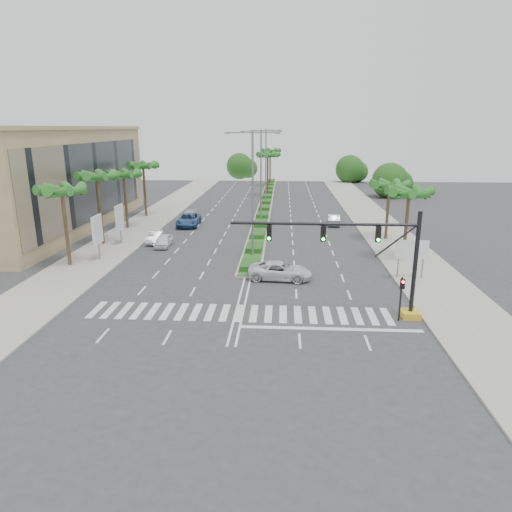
{
  "coord_description": "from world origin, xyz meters",
  "views": [
    {
      "loc": [
        2.87,
        -28.84,
        12.27
      ],
      "look_at": [
        0.92,
        3.85,
        3.0
      ],
      "focal_mm": 32.0,
      "sensor_mm": 36.0,
      "label": 1
    }
  ],
  "objects_px": {
    "car_parked_c": "(189,220)",
    "car_crossing": "(280,271)",
    "car_parked_b": "(156,237)",
    "car_parked_d": "(189,217)",
    "car_right": "(334,219)",
    "car_parked_a": "(164,241)"
  },
  "relations": [
    {
      "from": "car_crossing",
      "to": "car_right",
      "type": "relative_size",
      "value": 1.22
    },
    {
      "from": "car_parked_d",
      "to": "car_crossing",
      "type": "xyz_separation_m",
      "value": [
        12.45,
        -23.25,
        0.06
      ]
    },
    {
      "from": "car_parked_d",
      "to": "car_crossing",
      "type": "height_order",
      "value": "car_crossing"
    },
    {
      "from": "car_parked_a",
      "to": "car_right",
      "type": "bearing_deg",
      "value": 31.42
    },
    {
      "from": "car_parked_a",
      "to": "car_crossing",
      "type": "relative_size",
      "value": 0.71
    },
    {
      "from": "car_parked_c",
      "to": "car_parked_d",
      "type": "bearing_deg",
      "value": 99.37
    },
    {
      "from": "car_parked_b",
      "to": "car_crossing",
      "type": "distance_m",
      "value": 18.04
    },
    {
      "from": "car_parked_c",
      "to": "car_right",
      "type": "height_order",
      "value": "car_parked_c"
    },
    {
      "from": "car_parked_a",
      "to": "car_parked_c",
      "type": "xyz_separation_m",
      "value": [
        0.54,
        10.63,
        0.15
      ]
    },
    {
      "from": "car_parked_a",
      "to": "car_parked_c",
      "type": "relative_size",
      "value": 0.66
    },
    {
      "from": "car_parked_d",
      "to": "car_right",
      "type": "relative_size",
      "value": 1.07
    },
    {
      "from": "car_crossing",
      "to": "car_parked_a",
      "type": "bearing_deg",
      "value": 55.78
    },
    {
      "from": "car_crossing",
      "to": "car_parked_d",
      "type": "bearing_deg",
      "value": 33.07
    },
    {
      "from": "car_parked_b",
      "to": "car_parked_d",
      "type": "bearing_deg",
      "value": 85.21
    },
    {
      "from": "car_parked_b",
      "to": "car_parked_d",
      "type": "relative_size",
      "value": 0.86
    },
    {
      "from": "car_parked_a",
      "to": "car_crossing",
      "type": "xyz_separation_m",
      "value": [
        12.48,
        -10.14,
        0.09
      ]
    },
    {
      "from": "car_parked_a",
      "to": "car_parked_b",
      "type": "distance_m",
      "value": 2.01
    },
    {
      "from": "car_parked_b",
      "to": "car_parked_c",
      "type": "xyz_separation_m",
      "value": [
        1.77,
        9.05,
        0.14
      ]
    },
    {
      "from": "car_parked_c",
      "to": "car_crossing",
      "type": "distance_m",
      "value": 23.96
    },
    {
      "from": "car_parked_a",
      "to": "car_parked_c",
      "type": "height_order",
      "value": "car_parked_c"
    },
    {
      "from": "car_parked_a",
      "to": "car_right",
      "type": "xyz_separation_m",
      "value": [
        19.28,
        12.42,
        0.07
      ]
    },
    {
      "from": "car_parked_c",
      "to": "car_crossing",
      "type": "relative_size",
      "value": 1.08
    }
  ]
}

